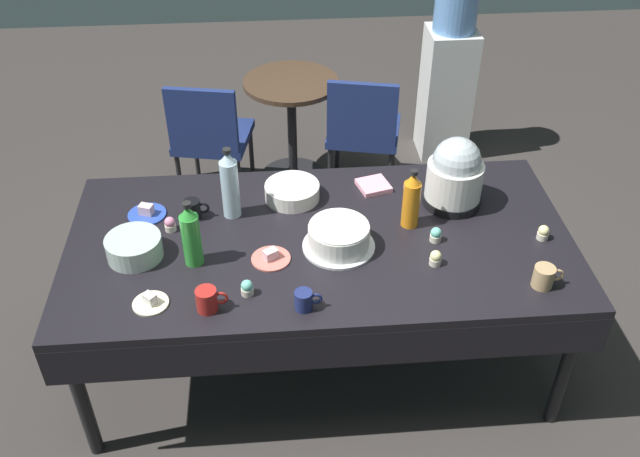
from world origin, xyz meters
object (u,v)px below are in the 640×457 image
at_px(coffee_mug_black, 193,209).
at_px(maroon_chair_left, 210,134).
at_px(dessert_plate_coral, 271,257).
at_px(coffee_mug_navy, 304,300).
at_px(dessert_plate_cream, 150,302).
at_px(cupcake_vanilla, 436,258).
at_px(water_cooler, 448,75).
at_px(cupcake_mint, 436,235).
at_px(cupcake_berry, 247,288).
at_px(slow_cooker, 455,175).
at_px(ceramic_snack_bowl, 292,192).
at_px(glass_salad_bowl, 134,247).
at_px(soda_bottle_orange_juice, 411,200).
at_px(soda_bottle_lime_soda, 191,235).
at_px(dessert_plate_cobalt, 147,213).
at_px(round_cafe_table, 292,112).
at_px(frosted_layer_cake, 339,237).
at_px(cupcake_lemon, 170,224).
at_px(cupcake_rose, 543,233).
at_px(coffee_mug_red, 208,300).
at_px(coffee_mug_tan, 544,277).
at_px(maroon_chair_right, 363,128).
at_px(potluck_table, 320,248).
at_px(soda_bottle_water, 230,185).

bearing_deg(coffee_mug_black, maroon_chair_left, 90.37).
distance_m(dessert_plate_coral, coffee_mug_navy, 0.33).
relative_size(dessert_plate_cream, cupcake_vanilla, 2.10).
bearing_deg(water_cooler, maroon_chair_left, -162.66).
bearing_deg(cupcake_mint, cupcake_berry, -161.46).
height_order(slow_cooker, ceramic_snack_bowl, slow_cooker).
height_order(glass_salad_bowl, soda_bottle_orange_juice, soda_bottle_orange_juice).
bearing_deg(soda_bottle_lime_soda, dessert_plate_cobalt, 124.14).
distance_m(coffee_mug_black, maroon_chair_left, 1.24).
distance_m(soda_bottle_lime_soda, round_cafe_table, 1.85).
relative_size(glass_salad_bowl, cupcake_berry, 3.47).
distance_m(glass_salad_bowl, cupcake_berry, 0.54).
relative_size(frosted_layer_cake, soda_bottle_lime_soda, 1.03).
bearing_deg(round_cafe_table, cupcake_lemon, -111.74).
relative_size(ceramic_snack_bowl, cupcake_rose, 3.80).
relative_size(glass_salad_bowl, maroon_chair_left, 0.28).
xyz_separation_m(coffee_mug_red, water_cooler, (1.49, 2.30, -0.21)).
bearing_deg(dessert_plate_cobalt, ceramic_snack_bowl, 6.81).
height_order(dessert_plate_cobalt, coffee_mug_tan, coffee_mug_tan).
bearing_deg(maroon_chair_right, cupcake_berry, -111.95).
bearing_deg(water_cooler, cupcake_lemon, -133.18).
height_order(dessert_plate_cobalt, coffee_mug_red, coffee_mug_red).
relative_size(frosted_layer_cake, cupcake_berry, 4.63).
bearing_deg(water_cooler, coffee_mug_tan, -93.98).
distance_m(frosted_layer_cake, glass_salad_bowl, 0.86).
distance_m(cupcake_mint, maroon_chair_right, 1.49).
bearing_deg(soda_bottle_lime_soda, coffee_mug_tan, -10.52).
relative_size(potluck_table, coffee_mug_red, 17.63).
bearing_deg(coffee_mug_black, coffee_mug_tan, -21.99).
height_order(ceramic_snack_bowl, water_cooler, water_cooler).
height_order(coffee_mug_tan, maroon_chair_left, maroon_chair_left).
bearing_deg(round_cafe_table, potluck_table, -88.23).
height_order(dessert_plate_coral, coffee_mug_black, coffee_mug_black).
bearing_deg(ceramic_snack_bowl, cupcake_berry, -108.08).
distance_m(slow_cooker, dessert_plate_cream, 1.45).
height_order(cupcake_rose, maroon_chair_left, maroon_chair_left).
xyz_separation_m(soda_bottle_water, coffee_mug_tan, (1.25, -0.58, -0.12)).
height_order(dessert_plate_cobalt, cupcake_rose, cupcake_rose).
bearing_deg(soda_bottle_orange_juice, cupcake_lemon, 177.62).
distance_m(maroon_chair_left, maroon_chair_right, 0.95).
distance_m(ceramic_snack_bowl, soda_bottle_lime_soda, 0.62).
bearing_deg(potluck_table, coffee_mug_navy, -102.44).
xyz_separation_m(cupcake_rose, coffee_mug_red, (-1.43, -0.32, 0.02)).
height_order(cupcake_mint, maroon_chair_right, maroon_chair_right).
height_order(glass_salad_bowl, dessert_plate_cobalt, glass_salad_bowl).
bearing_deg(soda_bottle_lime_soda, cupcake_lemon, 117.49).
xyz_separation_m(potluck_table, coffee_mug_navy, (-0.10, -0.43, 0.10)).
height_order(glass_salad_bowl, coffee_mug_tan, glass_salad_bowl).
xyz_separation_m(ceramic_snack_bowl, water_cooler, (1.13, 1.59, -0.20)).
bearing_deg(maroon_chair_left, soda_bottle_lime_soda, -88.89).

